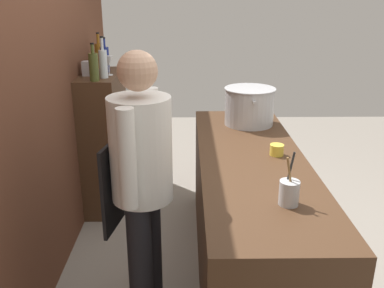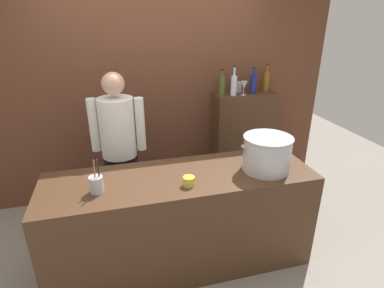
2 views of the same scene
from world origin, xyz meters
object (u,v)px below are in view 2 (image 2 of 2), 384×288
Objects in this scene: wine_bottle_olive at (222,85)px; wine_bottle_amber at (266,81)px; wine_glass_tall at (244,85)px; utensil_crock at (96,184)px; chef at (119,143)px; butter_jar at (189,181)px; spice_tin_silver at (237,87)px; wine_bottle_cobalt at (253,84)px; stockpot_large at (267,153)px; wine_bottle_clear at (234,85)px.

wine_bottle_amber is (0.61, 0.08, 0.00)m from wine_bottle_olive.
utensil_crock is at bearing -144.85° from wine_glass_tall.
wine_bottle_amber is at bearing 22.43° from wine_glass_tall.
chef reaches higher than butter_jar.
chef is 5.97× the size of utensil_crock.
wine_bottle_amber is 0.38m from spice_tin_silver.
stockpot_large is at bearing -109.15° from wine_bottle_cobalt.
wine_bottle_amber is at bearing 7.05° from wine_bottle_olive.
wine_bottle_clear is 2.78× the size of spice_tin_silver.
wine_bottle_clear is (1.56, 1.21, 0.41)m from utensil_crock.
wine_glass_tall is at bearing -153.24° from chef.
wine_glass_tall is (0.12, -0.02, -0.01)m from wine_bottle_clear.
wine_bottle_olive is (1.44, 1.26, 0.40)m from utensil_crock.
wine_bottle_cobalt is (1.82, 1.24, 0.40)m from utensil_crock.
wine_glass_tall reaches higher than utensil_crock.
chef is at bearing -158.21° from spice_tin_silver.
wine_bottle_clear is at bearing 55.87° from butter_jar.
wine_bottle_cobalt is at bearing -2.80° from wine_bottle_olive.
butter_jar is 1.62m from wine_bottle_clear.
wine_bottle_clear is 0.12m from wine_glass_tall.
wine_bottle_olive is 0.26m from wine_glass_tall.
chef reaches higher than wine_bottle_amber.
utensil_crock is at bearing -138.78° from wine_bottle_olive.
wine_bottle_clear reaches higher than butter_jar.
wine_bottle_cobalt is at bearing 21.56° from wine_glass_tall.
butter_jar is (-0.71, -0.09, -0.11)m from stockpot_large.
butter_jar is 0.29× the size of wine_bottle_amber.
wine_bottle_cobalt reaches higher than stockpot_large.
utensil_crock is 0.82× the size of wine_bottle_clear.
wine_bottle_clear is at bearing 82.05° from stockpot_large.
wine_glass_tall is at bearing -158.44° from wine_bottle_cobalt.
chef is 10.13× the size of wine_glass_tall.
butter_jar is at bearing -119.12° from wine_bottle_olive.
chef is 5.43× the size of wine_bottle_cobalt.
wine_bottle_clear is at bearing -151.11° from chef.
utensil_crock is at bearing -145.78° from wine_bottle_cobalt.
stockpot_large is at bearing 7.23° from butter_jar.
wine_bottle_olive is (0.04, 1.25, 0.32)m from stockpot_large.
stockpot_large is at bearing -103.67° from wine_glass_tall.
wine_bottle_olive reaches higher than butter_jar.
wine_bottle_clear reaches higher than wine_bottle_amber.
wine_bottle_cobalt is (1.62, 0.47, 0.41)m from chef.
wine_bottle_cobalt is at bearing 7.35° from wine_bottle_clear.
wine_bottle_cobalt reaches higher than wine_bottle_olive.
wine_bottle_olive is at bearing -172.95° from wine_bottle_amber.
spice_tin_silver is at bearing 39.18° from utensil_crock.
stockpot_large is at bearing -101.43° from spice_tin_silver.
stockpot_large is at bearing -91.89° from wine_bottle_olive.
wine_bottle_amber reaches higher than spice_tin_silver.
wine_bottle_cobalt is 0.15m from wine_glass_tall.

